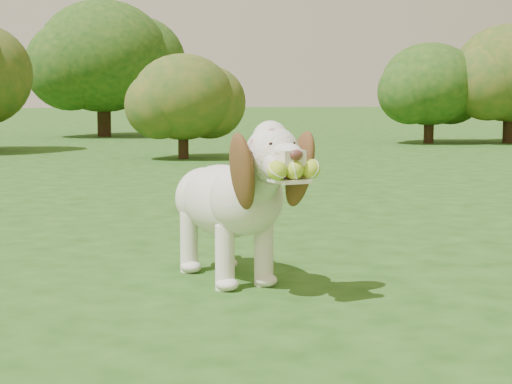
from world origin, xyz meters
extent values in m
plane|color=#1D4213|center=(0.00, 0.00, 0.00)|extent=(80.00, 80.00, 0.00)
ellipsoid|color=silver|center=(0.57, 0.36, 0.33)|extent=(0.44, 0.63, 0.30)
ellipsoid|color=silver|center=(0.63, 0.15, 0.37)|extent=(0.36, 0.36, 0.30)
ellipsoid|color=silver|center=(0.52, 0.55, 0.32)|extent=(0.33, 0.33, 0.27)
cylinder|color=silver|center=(0.66, 0.04, 0.44)|extent=(0.21, 0.27, 0.23)
sphere|color=silver|center=(0.69, -0.07, 0.56)|extent=(0.26, 0.26, 0.21)
sphere|color=silver|center=(0.68, -0.05, 0.61)|extent=(0.17, 0.17, 0.14)
cube|color=silver|center=(0.72, -0.18, 0.55)|extent=(0.12, 0.14, 0.06)
ellipsoid|color=#592D28|center=(0.74, -0.25, 0.57)|extent=(0.06, 0.04, 0.04)
cube|color=silver|center=(0.72, -0.20, 0.47)|extent=(0.14, 0.16, 0.01)
ellipsoid|color=brown|center=(0.57, -0.09, 0.50)|extent=(0.15, 0.22, 0.32)
ellipsoid|color=brown|center=(0.80, -0.03, 0.50)|extent=(0.16, 0.19, 0.32)
cylinder|color=silver|center=(0.48, 0.67, 0.36)|extent=(0.09, 0.16, 0.11)
cylinder|color=silver|center=(0.54, 0.14, 0.13)|extent=(0.10, 0.10, 0.26)
cylinder|color=silver|center=(0.71, 0.19, 0.13)|extent=(0.10, 0.10, 0.26)
cylinder|color=silver|center=(0.44, 0.51, 0.13)|extent=(0.10, 0.10, 0.26)
cylinder|color=silver|center=(0.60, 0.56, 0.13)|extent=(0.10, 0.10, 0.26)
sphere|color=gold|center=(0.67, -0.25, 0.51)|extent=(0.09, 0.09, 0.07)
sphere|color=gold|center=(0.73, -0.23, 0.51)|extent=(0.09, 0.09, 0.07)
sphere|color=gold|center=(0.80, -0.21, 0.51)|extent=(0.09, 0.09, 0.07)
cylinder|color=#382314|center=(1.05, 6.88, 0.20)|extent=(0.12, 0.12, 0.40)
ellipsoid|color=#164114|center=(1.05, 6.88, 0.73)|extent=(1.19, 1.19, 1.01)
cylinder|color=#382314|center=(5.06, 9.22, 0.25)|extent=(0.15, 0.15, 0.49)
ellipsoid|color=#164114|center=(5.06, 9.22, 0.90)|extent=(1.48, 1.48, 1.26)
cylinder|color=#382314|center=(6.29, 9.04, 0.29)|extent=(0.18, 0.18, 0.59)
ellipsoid|color=#164114|center=(6.29, 9.04, 1.07)|extent=(1.76, 1.76, 1.49)
cylinder|color=#382314|center=(0.19, 12.15, 0.38)|extent=(0.24, 0.24, 0.77)
ellipsoid|color=#164114|center=(0.19, 12.15, 1.41)|extent=(2.30, 2.30, 1.96)
camera|label=1|loc=(0.05, -3.18, 0.79)|focal=60.00mm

